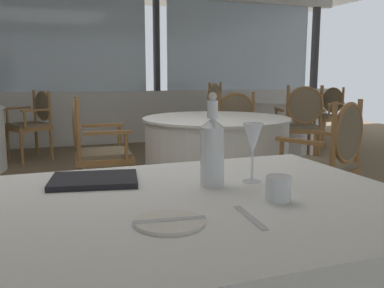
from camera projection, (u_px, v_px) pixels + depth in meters
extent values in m
plane|color=#756047|center=(96.00, 239.00, 2.88)|extent=(14.17, 14.17, 0.00)
cube|color=silver|center=(62.00, 119.00, 6.60)|extent=(9.95, 0.12, 0.85)
cube|color=silver|center=(58.00, 42.00, 6.43)|extent=(2.74, 0.02, 1.52)
cube|color=silver|center=(241.00, 47.00, 7.47)|extent=(2.74, 0.02, 1.52)
cube|color=#333338|center=(156.00, 45.00, 6.93)|extent=(0.08, 0.14, 1.52)
cube|color=#333338|center=(315.00, 49.00, 7.98)|extent=(0.08, 0.14, 1.52)
cube|color=white|center=(203.00, 201.00, 1.30)|extent=(1.32, 1.05, 0.02)
cylinder|color=silver|center=(169.00, 222.00, 1.07)|extent=(0.18, 0.18, 0.01)
cube|color=silver|center=(169.00, 220.00, 1.07)|extent=(0.19, 0.04, 0.00)
cube|color=silver|center=(250.00, 217.00, 1.11)|extent=(0.03, 0.19, 0.00)
cylinder|color=white|center=(212.00, 157.00, 1.42)|extent=(0.08, 0.08, 0.20)
cone|color=white|center=(212.00, 123.00, 1.40)|extent=(0.08, 0.08, 0.03)
cylinder|color=white|center=(213.00, 109.00, 1.39)|extent=(0.04, 0.04, 0.06)
sphere|color=silver|center=(213.00, 96.00, 1.39)|extent=(0.03, 0.03, 0.03)
cylinder|color=white|center=(252.00, 181.00, 1.49)|extent=(0.06, 0.06, 0.00)
cylinder|color=white|center=(252.00, 168.00, 1.48)|extent=(0.01, 0.01, 0.09)
cone|color=white|center=(253.00, 139.00, 1.46)|extent=(0.07, 0.07, 0.11)
cylinder|color=white|center=(278.00, 188.00, 1.26)|extent=(0.08, 0.08, 0.08)
cube|color=black|center=(94.00, 180.00, 1.47)|extent=(0.33, 0.27, 0.02)
cylinder|color=white|center=(282.00, 102.00, 6.04)|extent=(1.06, 1.06, 0.02)
cylinder|color=white|center=(281.00, 127.00, 6.10)|extent=(1.02, 1.02, 0.72)
cube|color=olive|center=(299.00, 129.00, 5.23)|extent=(0.58, 0.58, 0.05)
cube|color=#75664C|center=(299.00, 126.00, 5.22)|extent=(0.53, 0.53, 0.04)
cylinder|color=olive|center=(278.00, 145.00, 5.46)|extent=(0.04, 0.04, 0.42)
cylinder|color=olive|center=(309.00, 145.00, 5.47)|extent=(0.04, 0.04, 0.42)
cylinder|color=olive|center=(286.00, 151.00, 5.06)|extent=(0.04, 0.04, 0.42)
cylinder|color=olive|center=(319.00, 151.00, 5.08)|extent=(0.04, 0.04, 0.42)
cylinder|color=olive|center=(288.00, 108.00, 4.98)|extent=(0.04, 0.04, 0.52)
cylinder|color=olive|center=(321.00, 107.00, 4.99)|extent=(0.04, 0.04, 0.52)
ellipsoid|color=#75664C|center=(305.00, 105.00, 4.97)|extent=(0.39, 0.17, 0.44)
torus|color=olive|center=(305.00, 105.00, 4.97)|extent=(0.44, 0.17, 0.45)
cube|color=olive|center=(279.00, 110.00, 5.20)|extent=(0.15, 0.36, 0.03)
cylinder|color=olive|center=(276.00, 117.00, 5.36)|extent=(0.03, 0.03, 0.22)
cube|color=olive|center=(319.00, 110.00, 5.22)|extent=(0.15, 0.36, 0.03)
cylinder|color=olive|center=(315.00, 117.00, 5.37)|extent=(0.03, 0.03, 0.22)
cube|color=olive|center=(323.00, 118.00, 6.54)|extent=(0.55, 0.55, 0.05)
cube|color=#75664C|center=(323.00, 116.00, 6.53)|extent=(0.50, 0.50, 0.04)
cylinder|color=olive|center=(323.00, 136.00, 6.30)|extent=(0.04, 0.04, 0.42)
cylinder|color=olive|center=(303.00, 133.00, 6.64)|extent=(0.04, 0.04, 0.42)
cylinder|color=olive|center=(341.00, 134.00, 6.51)|extent=(0.04, 0.04, 0.42)
cylinder|color=olive|center=(321.00, 131.00, 6.85)|extent=(0.04, 0.04, 0.42)
cylinder|color=olive|center=(343.00, 102.00, 6.43)|extent=(0.04, 0.04, 0.46)
cylinder|color=olive|center=(322.00, 101.00, 6.77)|extent=(0.04, 0.04, 0.46)
ellipsoid|color=#75664C|center=(333.00, 100.00, 6.60)|extent=(0.13, 0.39, 0.39)
torus|color=olive|center=(333.00, 100.00, 6.60)|extent=(0.11, 0.40, 0.40)
cube|color=olive|center=(336.00, 104.00, 6.28)|extent=(0.37, 0.11, 0.03)
cylinder|color=olive|center=(329.00, 111.00, 6.22)|extent=(0.03, 0.03, 0.22)
cube|color=olive|center=(310.00, 102.00, 6.70)|extent=(0.37, 0.11, 0.03)
cylinder|color=olive|center=(304.00, 109.00, 6.64)|extent=(0.03, 0.03, 0.22)
cube|color=olive|center=(227.00, 119.00, 6.49)|extent=(0.65, 0.65, 0.05)
cube|color=#75664C|center=(227.00, 116.00, 6.48)|extent=(0.60, 0.60, 0.04)
cylinder|color=olive|center=(243.00, 133.00, 6.61)|extent=(0.04, 0.04, 0.42)
cylinder|color=olive|center=(233.00, 136.00, 6.26)|extent=(0.04, 0.04, 0.42)
cylinder|color=olive|center=(220.00, 131.00, 6.79)|extent=(0.04, 0.04, 0.42)
cylinder|color=olive|center=(209.00, 134.00, 6.45)|extent=(0.04, 0.04, 0.42)
cylinder|color=olive|center=(220.00, 99.00, 6.71)|extent=(0.04, 0.04, 0.53)
cylinder|color=olive|center=(210.00, 100.00, 6.36)|extent=(0.04, 0.04, 0.53)
ellipsoid|color=#75664C|center=(214.00, 98.00, 6.54)|extent=(0.32, 0.30, 0.44)
torus|color=olive|center=(214.00, 98.00, 6.54)|extent=(0.36, 0.33, 0.45)
cube|color=olive|center=(234.00, 102.00, 6.66)|extent=(0.27, 0.30, 0.03)
cylinder|color=olive|center=(243.00, 109.00, 6.61)|extent=(0.03, 0.03, 0.22)
cube|color=olive|center=(221.00, 104.00, 6.22)|extent=(0.27, 0.30, 0.03)
cylinder|color=olive|center=(230.00, 111.00, 6.17)|extent=(0.03, 0.03, 0.22)
cube|color=olive|center=(29.00, 128.00, 5.49)|extent=(0.62, 0.62, 0.05)
cube|color=#75664C|center=(28.00, 125.00, 5.48)|extent=(0.57, 0.57, 0.04)
cylinder|color=olive|center=(22.00, 149.00, 5.25)|extent=(0.04, 0.04, 0.41)
cylinder|color=olive|center=(8.00, 145.00, 5.52)|extent=(0.04, 0.04, 0.41)
cylinder|color=olive|center=(51.00, 145.00, 5.54)|extent=(0.04, 0.04, 0.41)
cylinder|color=olive|center=(37.00, 142.00, 5.81)|extent=(0.04, 0.04, 0.41)
cylinder|color=olive|center=(49.00, 108.00, 5.46)|extent=(0.04, 0.04, 0.46)
cylinder|color=olive|center=(35.00, 107.00, 5.73)|extent=(0.04, 0.04, 0.46)
ellipsoid|color=#75664C|center=(43.00, 106.00, 5.60)|extent=(0.22, 0.37, 0.38)
torus|color=olive|center=(43.00, 106.00, 5.60)|extent=(0.21, 0.37, 0.40)
cube|color=olive|center=(35.00, 110.00, 5.27)|extent=(0.34, 0.20, 0.03)
cylinder|color=olive|center=(25.00, 120.00, 5.18)|extent=(0.03, 0.03, 0.22)
cube|color=olive|center=(17.00, 108.00, 5.60)|extent=(0.34, 0.20, 0.03)
cylinder|color=olive|center=(7.00, 117.00, 5.52)|extent=(0.03, 0.03, 0.22)
cylinder|color=white|center=(216.00, 119.00, 3.73)|extent=(1.31, 1.31, 0.02)
cylinder|color=white|center=(216.00, 159.00, 3.79)|extent=(1.27, 1.27, 0.72)
cube|color=olive|center=(104.00, 158.00, 3.51)|extent=(0.49, 0.49, 0.05)
cube|color=#75664C|center=(104.00, 153.00, 3.51)|extent=(0.45, 0.45, 0.04)
cylinder|color=olive|center=(125.00, 177.00, 3.80)|extent=(0.04, 0.04, 0.40)
cylinder|color=olive|center=(131.00, 188.00, 3.42)|extent=(0.04, 0.04, 0.40)
cylinder|color=olive|center=(80.00, 180.00, 3.69)|extent=(0.04, 0.04, 0.40)
cylinder|color=olive|center=(81.00, 192.00, 3.31)|extent=(0.04, 0.04, 0.40)
cylinder|color=olive|center=(77.00, 125.00, 3.61)|extent=(0.04, 0.04, 0.48)
cylinder|color=olive|center=(78.00, 130.00, 3.23)|extent=(0.04, 0.04, 0.48)
ellipsoid|color=#75664C|center=(76.00, 124.00, 3.41)|extent=(0.08, 0.39, 0.40)
torus|color=olive|center=(76.00, 124.00, 3.41)|extent=(0.06, 0.42, 0.42)
cube|color=olive|center=(103.00, 125.00, 3.72)|extent=(0.37, 0.06, 0.03)
cylinder|color=olive|center=(119.00, 137.00, 3.77)|extent=(0.03, 0.03, 0.22)
cube|color=olive|center=(108.00, 133.00, 3.24)|extent=(0.37, 0.06, 0.03)
cylinder|color=olive|center=(126.00, 146.00, 3.30)|extent=(0.03, 0.03, 0.22)
cube|color=olive|center=(318.00, 171.00, 3.10)|extent=(0.61, 0.61, 0.05)
cube|color=#75664C|center=(318.00, 165.00, 3.09)|extent=(0.57, 0.57, 0.04)
cylinder|color=olive|center=(279.00, 200.00, 3.13)|extent=(0.04, 0.04, 0.39)
cylinder|color=olive|center=(306.00, 189.00, 3.42)|extent=(0.04, 0.04, 0.39)
cylinder|color=olive|center=(329.00, 212.00, 2.86)|extent=(0.04, 0.04, 0.39)
cylinder|color=olive|center=(354.00, 199.00, 3.14)|extent=(0.04, 0.04, 0.39)
cylinder|color=olive|center=(333.00, 140.00, 2.78)|extent=(0.04, 0.04, 0.50)
cylinder|color=olive|center=(358.00, 134.00, 3.06)|extent=(0.04, 0.04, 0.50)
ellipsoid|color=#75664C|center=(349.00, 133.00, 2.90)|extent=(0.37, 0.22, 0.42)
torus|color=olive|center=(349.00, 133.00, 2.90)|extent=(0.40, 0.22, 0.43)
cube|color=olive|center=(300.00, 141.00, 2.90)|extent=(0.19, 0.35, 0.03)
cylinder|color=olive|center=(281.00, 154.00, 3.01)|extent=(0.03, 0.03, 0.22)
cube|color=olive|center=(333.00, 134.00, 3.25)|extent=(0.19, 0.35, 0.03)
cylinder|color=olive|center=(315.00, 146.00, 3.37)|extent=(0.03, 0.03, 0.22)
cube|color=olive|center=(233.00, 137.00, 4.74)|extent=(0.64, 0.64, 0.05)
cube|color=#75664C|center=(233.00, 133.00, 4.73)|extent=(0.59, 0.59, 0.04)
cylinder|color=olive|center=(248.00, 161.00, 4.53)|extent=(0.04, 0.04, 0.39)
cylinder|color=olive|center=(212.00, 159.00, 4.63)|extent=(0.04, 0.04, 0.39)
cylinder|color=olive|center=(252.00, 154.00, 4.92)|extent=(0.04, 0.04, 0.39)
cylinder|color=olive|center=(218.00, 153.00, 5.01)|extent=(0.04, 0.04, 0.39)
cylinder|color=olive|center=(253.00, 113.00, 4.84)|extent=(0.04, 0.04, 0.48)
cylinder|color=olive|center=(219.00, 112.00, 4.93)|extent=(0.04, 0.04, 0.48)
ellipsoid|color=#75664C|center=(236.00, 110.00, 4.90)|extent=(0.35, 0.26, 0.40)
torus|color=olive|center=(236.00, 110.00, 4.90)|extent=(0.36, 0.26, 0.41)
cube|color=olive|center=(255.00, 116.00, 4.62)|extent=(0.24, 0.32, 0.03)
cylinder|color=olive|center=(254.00, 128.00, 4.50)|extent=(0.03, 0.03, 0.22)
cube|color=olive|center=(211.00, 115.00, 4.74)|extent=(0.24, 0.32, 0.03)
cylinder|color=olive|center=(208.00, 126.00, 4.62)|extent=(0.03, 0.03, 0.22)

